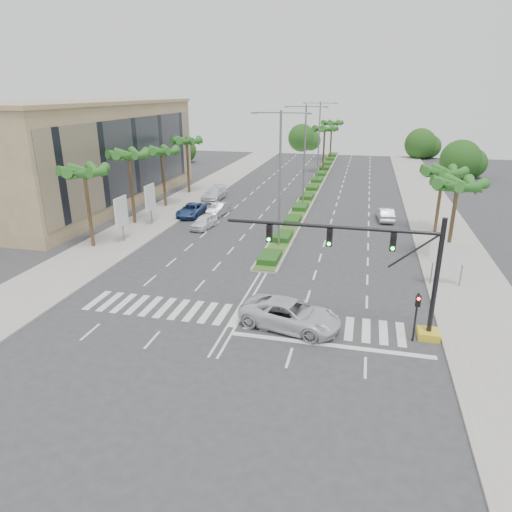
# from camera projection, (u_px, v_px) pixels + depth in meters

# --- Properties ---
(ground) EXTENTS (160.00, 160.00, 0.00)m
(ground) POSITION_uv_depth(u_px,v_px,m) (238.00, 316.00, 29.05)
(ground) COLOR #333335
(ground) RESTS_ON ground
(footpath_right) EXTENTS (6.00, 120.00, 0.15)m
(footpath_right) POSITION_uv_depth(u_px,v_px,m) (445.00, 239.00, 43.99)
(footpath_right) COLOR gray
(footpath_right) RESTS_ON ground
(footpath_left) EXTENTS (6.00, 120.00, 0.15)m
(footpath_left) POSITION_uv_depth(u_px,v_px,m) (154.00, 219.00, 50.62)
(footpath_left) COLOR gray
(footpath_left) RESTS_ON ground
(median) EXTENTS (2.20, 75.00, 0.20)m
(median) POSITION_uv_depth(u_px,v_px,m) (316.00, 183.00, 70.15)
(median) COLOR gray
(median) RESTS_ON ground
(median_grass) EXTENTS (1.80, 75.00, 0.04)m
(median_grass) POSITION_uv_depth(u_px,v_px,m) (316.00, 182.00, 70.11)
(median_grass) COLOR #2D531C
(median_grass) RESTS_ON median
(building) EXTENTS (12.00, 36.00, 12.00)m
(building) POSITION_uv_depth(u_px,v_px,m) (91.00, 155.00, 56.44)
(building) COLOR tan
(building) RESTS_ON ground
(signal_gantry) EXTENTS (12.60, 1.20, 7.20)m
(signal_gantry) POSITION_uv_depth(u_px,v_px,m) (394.00, 279.00, 25.84)
(signal_gantry) COLOR gold
(signal_gantry) RESTS_ON ground
(pedestrian_signal) EXTENTS (0.28, 0.36, 3.00)m
(pedestrian_signal) POSITION_uv_depth(u_px,v_px,m) (417.00, 309.00, 25.42)
(pedestrian_signal) COLOR black
(pedestrian_signal) RESTS_ON ground
(direction_sign) EXTENTS (2.70, 0.11, 3.40)m
(direction_sign) POSITION_uv_depth(u_px,v_px,m) (449.00, 255.00, 32.57)
(direction_sign) COLOR slate
(direction_sign) RESTS_ON ground
(billboard_near) EXTENTS (0.18, 2.10, 4.35)m
(billboard_near) POSITION_uv_depth(u_px,v_px,m) (121.00, 212.00, 42.17)
(billboard_near) COLOR slate
(billboard_near) RESTS_ON ground
(billboard_far) EXTENTS (0.18, 2.10, 4.35)m
(billboard_far) POSITION_uv_depth(u_px,v_px,m) (150.00, 198.00, 47.65)
(billboard_far) COLOR slate
(billboard_far) RESTS_ON ground
(palm_left_near) EXTENTS (4.57, 4.68, 7.55)m
(palm_left_near) POSITION_uv_depth(u_px,v_px,m) (84.00, 174.00, 39.50)
(palm_left_near) COLOR brown
(palm_left_near) RESTS_ON ground
(palm_left_mid) EXTENTS (4.57, 4.68, 7.95)m
(palm_left_mid) POSITION_uv_depth(u_px,v_px,m) (129.00, 157.00, 46.68)
(palm_left_mid) COLOR brown
(palm_left_mid) RESTS_ON ground
(palm_left_far) EXTENTS (4.57, 4.68, 7.35)m
(palm_left_far) POSITION_uv_depth(u_px,v_px,m) (162.00, 153.00, 54.19)
(palm_left_far) COLOR brown
(palm_left_far) RESTS_ON ground
(palm_left_end) EXTENTS (4.57, 4.68, 7.75)m
(palm_left_end) POSITION_uv_depth(u_px,v_px,m) (187.00, 143.00, 61.38)
(palm_left_end) COLOR brown
(palm_left_end) RESTS_ON ground
(palm_right_near) EXTENTS (4.57, 4.68, 7.05)m
(palm_right_near) POSITION_uv_depth(u_px,v_px,m) (457.00, 188.00, 36.56)
(palm_right_near) COLOR brown
(palm_right_near) RESTS_ON ground
(palm_right_far) EXTENTS (4.57, 4.68, 6.75)m
(palm_right_far) POSITION_uv_depth(u_px,v_px,m) (443.00, 174.00, 43.97)
(palm_right_far) COLOR brown
(palm_right_far) RESTS_ON ground
(palm_median_a) EXTENTS (4.57, 4.68, 8.05)m
(palm_median_a) POSITION_uv_depth(u_px,v_px,m) (325.00, 131.00, 76.87)
(palm_median_a) COLOR brown
(palm_median_a) RESTS_ON ground
(palm_median_b) EXTENTS (4.57, 4.68, 8.05)m
(palm_median_b) POSITION_uv_depth(u_px,v_px,m) (332.00, 124.00, 90.58)
(palm_median_b) COLOR brown
(palm_median_b) RESTS_ON ground
(streetlight_near) EXTENTS (5.10, 0.25, 12.00)m
(streetlight_near) POSITION_uv_depth(u_px,v_px,m) (280.00, 173.00, 39.52)
(streetlight_near) COLOR slate
(streetlight_near) RESTS_ON ground
(streetlight_mid) EXTENTS (5.10, 0.25, 12.00)m
(streetlight_mid) POSITION_uv_depth(u_px,v_px,m) (305.00, 151.00, 54.14)
(streetlight_mid) COLOR slate
(streetlight_mid) RESTS_ON ground
(streetlight_far) EXTENTS (5.10, 0.25, 12.00)m
(streetlight_far) POSITION_uv_depth(u_px,v_px,m) (319.00, 138.00, 68.77)
(streetlight_far) COLOR slate
(streetlight_far) RESTS_ON ground
(car_parked_a) EXTENTS (2.09, 4.19, 1.37)m
(car_parked_a) POSITION_uv_depth(u_px,v_px,m) (204.00, 222.00, 47.35)
(car_parked_a) COLOR white
(car_parked_a) RESTS_ON ground
(car_parked_b) EXTENTS (1.94, 4.32, 1.38)m
(car_parked_b) POSITION_uv_depth(u_px,v_px,m) (219.00, 209.00, 52.44)
(car_parked_b) COLOR #ABABB0
(car_parked_b) RESTS_ON ground
(car_parked_c) EXTENTS (2.45, 5.13, 1.41)m
(car_parked_c) POSITION_uv_depth(u_px,v_px,m) (191.00, 210.00, 51.94)
(car_parked_c) COLOR navy
(car_parked_c) RESTS_ON ground
(car_parked_d) EXTENTS (2.35, 5.51, 1.58)m
(car_parked_d) POSITION_uv_depth(u_px,v_px,m) (214.00, 194.00, 59.65)
(car_parked_d) COLOR silver
(car_parked_d) RESTS_ON ground
(car_crossing) EXTENTS (6.58, 4.11, 1.70)m
(car_crossing) POSITION_uv_depth(u_px,v_px,m) (290.00, 314.00, 27.43)
(car_crossing) COLOR silver
(car_crossing) RESTS_ON ground
(car_right) EXTENTS (1.96, 4.50, 1.44)m
(car_right) POSITION_uv_depth(u_px,v_px,m) (385.00, 214.00, 50.19)
(car_right) COLOR silver
(car_right) RESTS_ON ground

